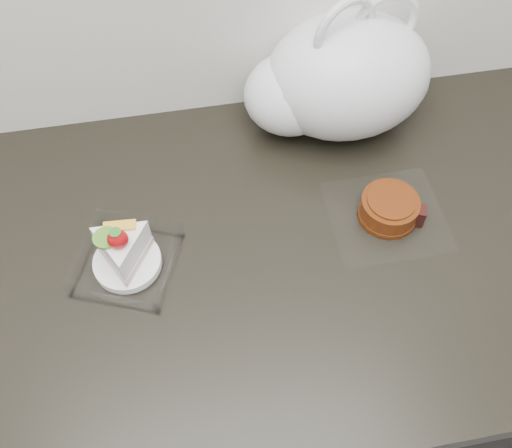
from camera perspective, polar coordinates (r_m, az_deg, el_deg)
counter at (r=1.26m, az=-3.44°, el=-13.76°), size 2.04×0.64×0.90m
cake_tray at (r=0.84m, az=-12.95°, el=-3.13°), size 0.17×0.17×0.11m
mooncake_wrap at (r=0.90m, az=13.21°, el=1.39°), size 0.18×0.17×0.04m
plastic_bag at (r=0.96m, az=8.04°, el=14.15°), size 0.34×0.26×0.25m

